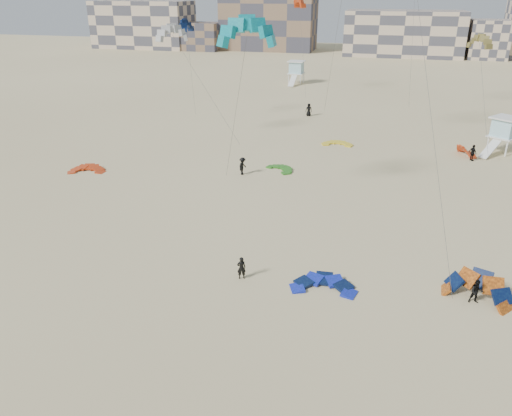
% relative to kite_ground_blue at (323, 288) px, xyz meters
% --- Properties ---
extents(ground, '(320.00, 320.00, 0.00)m').
position_rel_kite_ground_blue_xyz_m(ground, '(-4.76, -3.57, 0.00)').
color(ground, beige).
rests_on(ground, ground).
extents(kite_ground_blue, '(4.08, 4.28, 1.51)m').
position_rel_kite_ground_blue_xyz_m(kite_ground_blue, '(0.00, 0.00, 0.00)').
color(kite_ground_blue, '#1D24DC').
rests_on(kite_ground_blue, ground).
extents(kite_ground_orange, '(5.47, 5.45, 4.24)m').
position_rel_kite_ground_blue_xyz_m(kite_ground_orange, '(9.35, 1.25, 0.00)').
color(kite_ground_orange, orange).
rests_on(kite_ground_orange, ground).
extents(kite_ground_red, '(4.41, 4.59, 1.58)m').
position_rel_kite_ground_blue_xyz_m(kite_ground_red, '(-27.19, 16.01, 0.00)').
color(kite_ground_red, red).
rests_on(kite_ground_red, ground).
extents(kite_ground_green, '(4.25, 4.28, 0.62)m').
position_rel_kite_ground_blue_xyz_m(kite_ground_green, '(-7.50, 21.61, 0.00)').
color(kite_ground_green, '#34851B').
rests_on(kite_ground_green, ground).
extents(kite_ground_red_far, '(3.95, 3.91, 3.08)m').
position_rel_kite_ground_blue_xyz_m(kite_ground_red_far, '(12.16, 32.04, 0.00)').
color(kite_ground_red_far, red).
rests_on(kite_ground_red_far, ground).
extents(kite_ground_yellow, '(3.48, 3.66, 0.59)m').
position_rel_kite_ground_blue_xyz_m(kite_ground_yellow, '(-2.67, 32.52, 0.00)').
color(kite_ground_yellow, yellow).
rests_on(kite_ground_yellow, ground).
extents(kitesurfer_main, '(0.69, 0.58, 1.61)m').
position_rel_kite_ground_blue_xyz_m(kitesurfer_main, '(-5.45, -0.21, 0.80)').
color(kitesurfer_main, black).
rests_on(kitesurfer_main, ground).
extents(kitesurfer_b, '(0.84, 0.70, 1.58)m').
position_rel_kite_ground_blue_xyz_m(kitesurfer_b, '(9.23, 0.76, 0.79)').
color(kitesurfer_b, black).
rests_on(kitesurfer_b, ground).
extents(kitesurfer_c, '(0.91, 1.30, 1.84)m').
position_rel_kite_ground_blue_xyz_m(kitesurfer_c, '(-11.00, 19.24, 0.92)').
color(kitesurfer_c, black).
rests_on(kitesurfer_c, ground).
extents(kitesurfer_d, '(0.97, 1.15, 1.84)m').
position_rel_kite_ground_blue_xyz_m(kitesurfer_d, '(12.58, 30.10, 0.92)').
color(kitesurfer_d, black).
rests_on(kitesurfer_d, ground).
extents(kitesurfer_e, '(1.01, 0.74, 1.89)m').
position_rel_kite_ground_blue_xyz_m(kitesurfer_e, '(-8.53, 46.53, 0.95)').
color(kitesurfer_e, black).
rests_on(kitesurfer_e, ground).
extents(kite_fly_teal_a, '(6.32, 7.44, 15.08)m').
position_rel_kite_ground_blue_xyz_m(kite_fly_teal_a, '(-8.19, 11.34, 14.43)').
color(kite_fly_teal_a, '#0F9A99').
rests_on(kite_fly_teal_a, ground).
extents(kite_fly_grey, '(11.39, 5.28, 13.06)m').
position_rel_kite_ground_blue_xyz_m(kite_fly_grey, '(-22.15, 28.88, 12.77)').
color(kite_fly_grey, silver).
rests_on(kite_fly_grey, ground).
extents(kite_fly_olive, '(4.08, 11.12, 12.00)m').
position_rel_kite_ground_blue_xyz_m(kite_fly_olive, '(12.31, 36.82, 11.97)').
color(kite_fly_olive, brown).
rests_on(kite_fly_olive, ground).
extents(kite_fly_navy, '(3.31, 3.26, 13.18)m').
position_rel_kite_ground_blue_xyz_m(kite_fly_navy, '(-24.40, 38.84, 12.97)').
color(kite_fly_navy, '#0C2142').
rests_on(kite_fly_navy, ground).
extents(kite_fly_red, '(5.01, 8.11, 15.70)m').
position_rel_kite_ground_blue_xyz_m(kite_fly_red, '(-13.19, 61.70, 15.34)').
color(kite_fly_red, red).
rests_on(kite_fly_red, ground).
extents(lifeguard_tower_near, '(4.15, 6.30, 4.19)m').
position_rel_kite_ground_blue_xyz_m(lifeguard_tower_near, '(16.28, 34.25, 2.08)').
color(lifeguard_tower_near, white).
rests_on(lifeguard_tower_near, ground).
extents(lifeguard_tower_far, '(3.34, 6.16, 4.44)m').
position_rel_kite_ground_blue_xyz_m(lifeguard_tower_far, '(-15.49, 73.48, 2.20)').
color(lifeguard_tower_far, white).
rests_on(lifeguard_tower_far, ground).
extents(condo_west_a, '(30.00, 15.00, 14.00)m').
position_rel_kite_ground_blue_xyz_m(condo_west_a, '(-74.76, 126.43, 7.00)').
color(condo_west_a, beige).
rests_on(condo_west_a, ground).
extents(condo_west_b, '(28.00, 14.00, 18.00)m').
position_rel_kite_ground_blue_xyz_m(condo_west_b, '(-34.76, 130.43, 9.00)').
color(condo_west_b, '#7B604A').
rests_on(condo_west_b, ground).
extents(condo_mid, '(32.00, 16.00, 12.00)m').
position_rel_kite_ground_blue_xyz_m(condo_mid, '(5.24, 126.43, 6.00)').
color(condo_mid, beige).
rests_on(condo_mid, ground).
extents(condo_fill_left, '(12.00, 10.00, 8.00)m').
position_rel_kite_ground_blue_xyz_m(condo_fill_left, '(-54.76, 124.43, 4.00)').
color(condo_fill_left, '#7B604A').
rests_on(condo_fill_left, ground).
extents(condo_fill_right, '(10.00, 10.00, 10.00)m').
position_rel_kite_ground_blue_xyz_m(condo_fill_right, '(27.24, 124.43, 5.00)').
color(condo_fill_right, beige).
rests_on(condo_fill_right, ground).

